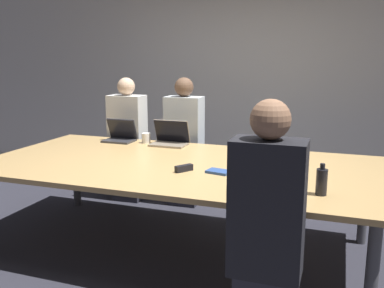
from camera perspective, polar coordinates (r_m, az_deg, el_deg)
The scene contains 14 objects.
ground_plane at distance 3.86m, azimuth -1.53°, elevation -13.72°, with size 24.00×24.00×0.00m, color #2D2D38.
curtain_wall at distance 5.80m, azimuth 7.02°, elevation 9.06°, with size 12.00×0.06×2.80m.
conference_table at distance 3.61m, azimuth -1.60°, elevation -3.33°, with size 3.35×1.66×0.77m.
laptop_far_midleft at distance 4.33m, azimuth -2.90°, elevation 0.83°, with size 0.36×0.25×0.25m.
person_far_midleft at distance 4.75m, azimuth -1.05°, elevation -0.01°, with size 0.40×0.24×1.43m.
cup_far_midleft at distance 4.44m, azimuth -6.14°, elevation 0.80°, with size 0.09×0.09×0.10m.
laptop_far_left at distance 4.57m, azimuth -9.51°, elevation 1.23°, with size 0.32×0.24×0.24m.
person_far_left at distance 4.97m, azimuth -8.55°, elevation 0.29°, with size 0.40×0.24×1.42m.
laptop_near_right at distance 2.78m, azimuth 11.19°, elevation -5.62°, with size 0.32×0.23×0.24m.
person_near_right at distance 2.45m, azimuth 9.87°, elevation -11.46°, with size 0.40×0.24×1.44m.
cup_near_right at distance 2.85m, azimuth 6.19°, elevation -5.57°, with size 0.09×0.09×0.09m.
bottle_near_right at distance 2.89m, azimuth 16.90°, elevation -4.80°, with size 0.07×0.07×0.21m.
stapler at distance 3.34m, azimuth -1.08°, elevation -3.25°, with size 0.12×0.15×0.05m.
notebook at distance 3.31m, azimuth 3.57°, elevation -3.70°, with size 0.20×0.15×0.02m.
Camera 1 is at (1.26, -3.25, 1.66)m, focal length 40.00 mm.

